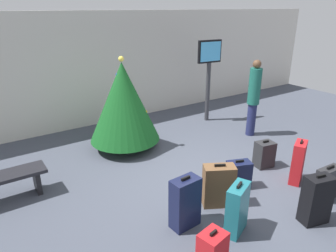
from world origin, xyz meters
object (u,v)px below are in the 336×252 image
object	(u,v)px
suitcase_2	(316,200)
traveller_0	(254,96)
suitcase_0	(219,186)
suitcase_6	(212,251)
suitcase_4	(239,175)
holiday_tree	(123,102)
waiting_bench	(4,182)
flight_info_kiosk	(209,68)
suitcase_7	(264,154)
suitcase_5	(327,183)
suitcase_8	(185,203)
suitcase_3	(237,209)
suitcase_1	(298,162)

from	to	relation	value
suitcase_2	traveller_0	bearing A→B (deg)	57.93
traveller_0	suitcase_2	bearing A→B (deg)	-122.07
suitcase_0	suitcase_6	distance (m)	1.38
suitcase_4	holiday_tree	bearing A→B (deg)	109.32
holiday_tree	waiting_bench	bearing A→B (deg)	-163.94
holiday_tree	flight_info_kiosk	world-z (taller)	flight_info_kiosk
suitcase_7	waiting_bench	bearing A→B (deg)	160.28
holiday_tree	suitcase_4	distance (m)	2.95
flight_info_kiosk	suitcase_7	distance (m)	3.17
suitcase_5	suitcase_6	distance (m)	2.63
suitcase_7	suitcase_8	bearing A→B (deg)	-166.84
suitcase_3	suitcase_5	bearing A→B (deg)	-7.96
suitcase_4	suitcase_5	xyz separation A→B (m)	(0.98, -1.09, 0.04)
traveller_0	suitcase_1	world-z (taller)	traveller_0
suitcase_4	suitcase_3	bearing A→B (deg)	-137.43
suitcase_4	suitcase_6	size ratio (longest dim) A/B	0.96
waiting_bench	suitcase_5	xyz separation A→B (m)	(4.54, -3.00, -0.06)
suitcase_0	suitcase_2	distance (m)	1.46
suitcase_0	suitcase_3	size ratio (longest dim) A/B	0.93
suitcase_2	suitcase_8	bearing A→B (deg)	148.89
holiday_tree	suitcase_6	bearing A→B (deg)	-100.69
suitcase_7	suitcase_8	size ratio (longest dim) A/B	0.69
suitcase_6	suitcase_7	distance (m)	3.02
suitcase_2	suitcase_6	xyz separation A→B (m)	(-1.90, 0.18, -0.12)
waiting_bench	traveller_0	xyz separation A→B (m)	(5.64, -0.32, 0.67)
suitcase_2	holiday_tree	bearing A→B (deg)	106.49
suitcase_3	suitcase_8	distance (m)	0.75
suitcase_1	suitcase_6	size ratio (longest dim) A/B	1.47
flight_info_kiosk	suitcase_5	size ratio (longest dim) A/B	3.62
suitcase_3	suitcase_8	bearing A→B (deg)	135.97
holiday_tree	suitcase_6	distance (m)	3.98
suitcase_3	flight_info_kiosk	bearing A→B (deg)	54.45
suitcase_5	suitcase_6	size ratio (longest dim) A/B	1.10
waiting_bench	traveller_0	world-z (taller)	traveller_0
flight_info_kiosk	suitcase_3	xyz separation A→B (m)	(-2.77, -3.88, -1.14)
holiday_tree	suitcase_2	bearing A→B (deg)	-73.51
suitcase_4	suitcase_7	bearing A→B (deg)	14.61
holiday_tree	suitcase_7	distance (m)	3.20
holiday_tree	suitcase_3	world-z (taller)	holiday_tree
suitcase_0	suitcase_5	xyz separation A→B (m)	(1.65, -0.90, -0.06)
suitcase_0	suitcase_2	world-z (taller)	suitcase_2
waiting_bench	suitcase_7	distance (m)	4.87
suitcase_2	suitcase_4	distance (m)	1.36
traveller_0	suitcase_2	xyz separation A→B (m)	(-1.83, -2.92, -0.64)
flight_info_kiosk	waiting_bench	world-z (taller)	flight_info_kiosk
suitcase_7	suitcase_8	xyz separation A→B (m)	(-2.46, -0.57, 0.13)
suitcase_1	suitcase_4	bearing A→B (deg)	155.74
suitcase_8	suitcase_6	bearing A→B (deg)	-104.06
flight_info_kiosk	suitcase_0	distance (m)	4.27
suitcase_2	suitcase_7	size ratio (longest dim) A/B	1.41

